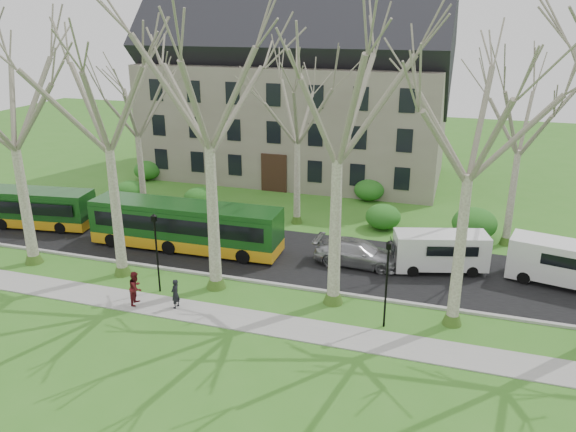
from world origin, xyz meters
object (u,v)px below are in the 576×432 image
Objects in this scene: bus_follow at (185,226)px; van_b at (563,264)px; sedan at (358,253)px; van_a at (440,252)px; bus_lead at (17,207)px; pedestrian_a at (175,294)px; pedestrian_b at (136,288)px.

van_b is at bearing 3.06° from bus_follow.
sedan is 0.99× the size of van_a.
bus_lead is 0.89× the size of bus_follow.
bus_lead is at bearing 166.69° from van_a.
pedestrian_a reaches higher than sedan.
bus_follow is 7.90× the size of pedestrian_a.
bus_lead is 17.77m from pedestrian_a.
pedestrian_a is at bearing -142.79° from van_b.
van_b is 22.75m from pedestrian_b.
van_a is at bearing -69.09° from pedestrian_b.
pedestrian_a is at bearing -31.83° from bus_lead.
pedestrian_a is at bearing -67.94° from bus_follow.
van_a is 3.37× the size of pedestrian_a.
van_b reaches higher than pedestrian_b.
van_a is 2.93× the size of pedestrian_b.
pedestrian_b is (14.09, -7.53, -0.47)m from bus_lead.
bus_lead is at bearing 93.49° from sedan.
sedan is 4.71m from van_a.
bus_follow reaches higher than van_a.
van_b is at bearing -83.94° from sedan.
bus_follow is 15.48m from van_a.
bus_follow is at bearing -150.89° from pedestrian_a.
pedestrian_b is (-9.83, -8.11, 0.14)m from sedan.
bus_lead reaches higher than van_a.
sedan is 11.15m from van_b.
pedestrian_a is 0.87× the size of pedestrian_b.
bus_lead is 28.60m from van_a.
pedestrian_b is (-14.48, -8.74, -0.25)m from van_a.
van_a reaches higher than sedan.
bus_lead reaches higher than pedestrian_a.
van_b reaches higher than sedan.
sedan is (10.76, 0.83, -0.77)m from bus_follow.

